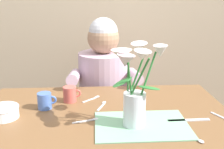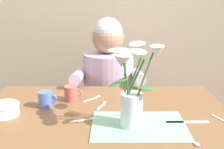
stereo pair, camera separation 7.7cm
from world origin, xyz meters
The scene contains 12 objects.
dining_table centered at (0.00, 0.00, 0.64)m, with size 1.20×0.80×0.74m.
seated_person centered at (0.01, 0.62, 0.56)m, with size 0.45×0.47×1.14m.
striped_placemat centered at (0.15, -0.12, 0.74)m, with size 0.40×0.28×0.01m, color #7AB289.
flower_vase centered at (0.12, -0.12, 0.92)m, with size 0.24×0.27×0.35m.
ceramic_bowl centered at (-0.46, -0.01, 0.77)m, with size 0.14×0.14×0.06m.
dinner_knife centered at (0.37, -0.09, 0.74)m, with size 0.19×0.02×0.01m, color silver.
tea_cup centered at (-0.18, 0.17, 0.78)m, with size 0.09×0.07×0.08m.
coffee_cup centered at (-0.29, 0.09, 0.78)m, with size 0.09×0.07×0.08m.
spoon_1 centered at (0.35, -0.24, 0.74)m, with size 0.05×0.12×0.01m.
spoon_2 centered at (-0.07, -0.06, 0.74)m, with size 0.12×0.05×0.01m.
spoon_3 centered at (-0.05, 0.20, 0.74)m, with size 0.10×0.09×0.01m.
spoon_4 centered at (-0.01, 0.11, 0.74)m, with size 0.06×0.12×0.01m.
Camera 1 is at (-0.04, -1.16, 1.28)m, focal length 43.64 mm.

